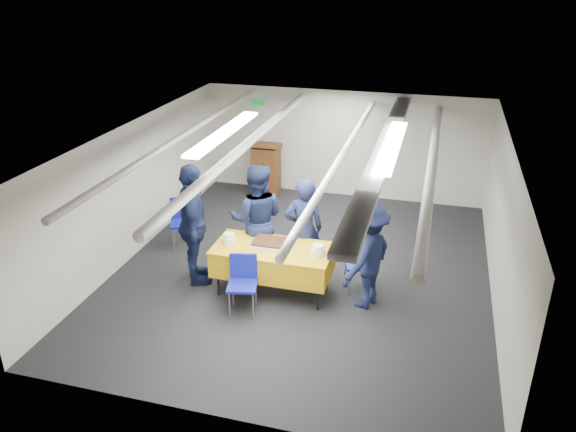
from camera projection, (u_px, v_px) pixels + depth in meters
The scene contains 14 objects.
ground at pixel (303, 270), 9.41m from camera, with size 7.00×7.00×0.00m, color black.
room_shell at pixel (316, 160), 9.00m from camera, with size 6.00×7.00×2.30m.
serving_table at pixel (273, 260), 8.56m from camera, with size 1.80×0.88×0.77m.
sheet_cake at pixel (270, 243), 8.51m from camera, with size 0.53×0.41×0.09m.
plate_stack_left at pixel (229, 239), 8.56m from camera, with size 0.20×0.20×0.17m.
plate_stack_right at pixel (318, 250), 8.22m from camera, with size 0.21×0.21×0.16m.
podium at pixel (266, 168), 12.22m from camera, with size 0.62×0.53×1.25m.
chair_near at pixel (243, 278), 8.13m from camera, with size 0.50×0.50×0.87m.
chair_right at pixel (364, 259), 8.64m from camera, with size 0.54×0.54×0.87m.
chair_left at pixel (182, 217), 10.07m from camera, with size 0.56×0.56×0.87m.
sailor_a at pixel (304, 230), 8.84m from camera, with size 0.62×0.41×1.71m, color black.
sailor_b at pixel (257, 219), 9.01m from camera, with size 0.91×0.71×1.86m, color black.
sailor_c at pixel (193, 225), 8.69m from camera, with size 1.16×0.48×1.98m, color black.
sailor_d at pixel (367, 255), 8.13m from camera, with size 1.06×0.61×1.64m, color black.
Camera 1 is at (1.93, -7.98, 4.69)m, focal length 35.00 mm.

